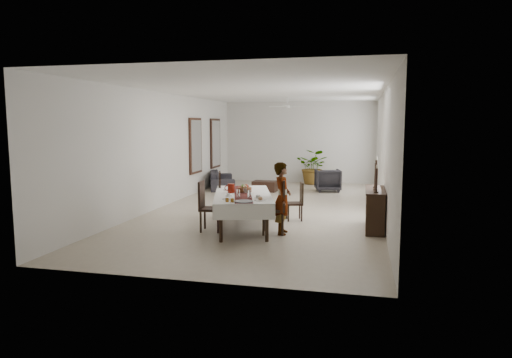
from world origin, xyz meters
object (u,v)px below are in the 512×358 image
object	(u,v)px
red_pitcher	(231,188)
sofa	(222,180)
woman	(282,198)
dining_table_top	(243,195)
sideboard_body	(375,210)

from	to	relation	value
red_pitcher	sofa	bearing A→B (deg)	109.36
woman	dining_table_top	bearing A→B (deg)	67.11
sideboard_body	sofa	world-z (taller)	sideboard_body
sofa	dining_table_top	bearing A→B (deg)	-177.88
dining_table_top	sofa	size ratio (longest dim) A/B	1.17
dining_table_top	woman	distance (m)	0.98
woman	sofa	world-z (taller)	woman
dining_table_top	sofa	xyz separation A→B (m)	(-2.40, 6.08, -0.44)
dining_table_top	sideboard_body	world-z (taller)	sideboard_body
woman	red_pitcher	bearing A→B (deg)	67.50
sideboard_body	red_pitcher	bearing A→B (deg)	-170.94
dining_table_top	woman	bearing A→B (deg)	-32.63
woman	sideboard_body	size ratio (longest dim) A/B	1.05
red_pitcher	woman	bearing A→B (deg)	-16.29
sofa	sideboard_body	bearing A→B (deg)	-155.67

